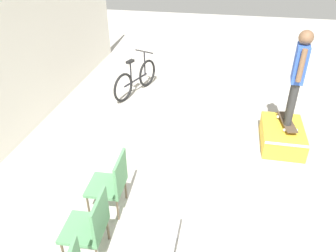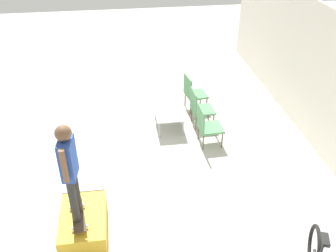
# 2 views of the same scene
# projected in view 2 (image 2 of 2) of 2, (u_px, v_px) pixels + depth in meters

# --- Properties ---
(ground_plane) EXTENTS (24.00, 24.00, 0.00)m
(ground_plane) POSITION_uv_depth(u_px,v_px,m) (125.00, 166.00, 7.93)
(ground_plane) COLOR #B7B2A8
(house_wall_back) EXTENTS (12.00, 0.06, 3.00)m
(house_wall_back) POSITION_uv_depth(u_px,v_px,m) (331.00, 90.00, 7.62)
(house_wall_back) COLOR white
(house_wall_back) RESTS_ON ground_plane
(skate_ramp_box) EXTENTS (1.18, 0.76, 0.39)m
(skate_ramp_box) POSITION_uv_depth(u_px,v_px,m) (84.00, 222.00, 6.37)
(skate_ramp_box) COLOR gold
(skate_ramp_box) RESTS_ON ground_plane
(skateboard_on_ramp) EXTENTS (0.80, 0.34, 0.07)m
(skateboard_on_ramp) POSITION_uv_depth(u_px,v_px,m) (78.00, 215.00, 6.15)
(skateboard_on_ramp) COLOR #473828
(skateboard_on_ramp) RESTS_ON skate_ramp_box
(person_skater) EXTENTS (0.57, 0.24, 1.74)m
(person_skater) POSITION_uv_depth(u_px,v_px,m) (69.00, 166.00, 5.58)
(person_skater) COLOR #2D2D2D
(person_skater) RESTS_ON skateboard_on_ramp
(coffee_table) EXTENTS (0.94, 0.66, 0.43)m
(coffee_table) POSITION_uv_depth(u_px,v_px,m) (169.00, 114.00, 9.01)
(coffee_table) COLOR #9E9EA3
(coffee_table) RESTS_ON ground_plane
(patio_chair_left) EXTENTS (0.59, 0.59, 0.95)m
(patio_chair_left) POSITION_uv_depth(u_px,v_px,m) (193.00, 92.00, 9.67)
(patio_chair_left) COLOR brown
(patio_chair_left) RESTS_ON ground_plane
(patio_chair_center) EXTENTS (0.54, 0.54, 0.95)m
(patio_chair_center) POSITION_uv_depth(u_px,v_px,m) (199.00, 107.00, 9.02)
(patio_chair_center) COLOR brown
(patio_chair_center) RESTS_ON ground_plane
(patio_chair_right) EXTENTS (0.54, 0.54, 0.95)m
(patio_chair_right) POSITION_uv_depth(u_px,v_px,m) (207.00, 124.00, 8.35)
(patio_chair_right) COLOR brown
(patio_chair_right) RESTS_ON ground_plane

